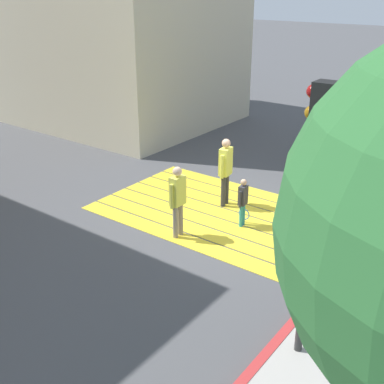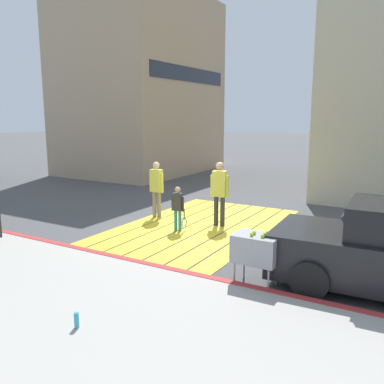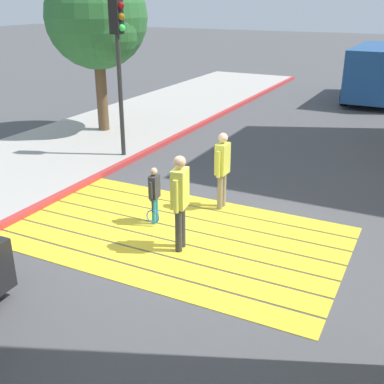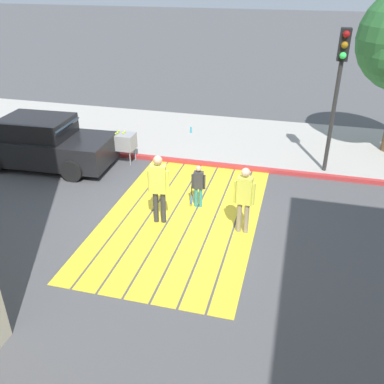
# 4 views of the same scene
# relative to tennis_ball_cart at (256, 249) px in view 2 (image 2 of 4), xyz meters

# --- Properties ---
(ground_plane) EXTENTS (120.00, 120.00, 0.00)m
(ground_plane) POSITION_rel_tennis_ball_cart_xyz_m (2.90, 2.81, -0.70)
(ground_plane) COLOR #4C4C4F
(crosswalk_stripes) EXTENTS (6.40, 3.80, 0.01)m
(crosswalk_stripes) POSITION_rel_tennis_ball_cart_xyz_m (2.90, 2.81, -0.69)
(crosswalk_stripes) COLOR yellow
(crosswalk_stripes) RESTS_ON ground
(sidewalk_west) EXTENTS (4.80, 40.00, 0.12)m
(sidewalk_west) POSITION_rel_tennis_ball_cart_xyz_m (-2.70, 2.81, -0.64)
(sidewalk_west) COLOR #ADA8A0
(sidewalk_west) RESTS_ON ground
(curb_painted) EXTENTS (0.16, 40.00, 0.13)m
(curb_painted) POSITION_rel_tennis_ball_cart_xyz_m (-0.35, 2.81, -0.63)
(curb_painted) COLOR #BC3333
(curb_painted) RESTS_ON ground
(building_far_north) EXTENTS (8.00, 6.03, 9.13)m
(building_far_north) POSITION_rel_tennis_ball_cart_xyz_m (11.40, 11.07, 3.87)
(building_far_north) COLOR tan
(building_far_north) RESTS_ON ground
(tennis_ball_cart) EXTENTS (0.56, 0.80, 1.02)m
(tennis_ball_cart) POSITION_rel_tennis_ball_cart_xyz_m (0.00, 0.00, 0.00)
(tennis_ball_cart) COLOR #99999E
(tennis_ball_cart) RESTS_ON ground
(water_bottle) EXTENTS (0.07, 0.07, 0.22)m
(water_bottle) POSITION_rel_tennis_ball_cart_xyz_m (-2.86, 1.53, -0.47)
(water_bottle) COLOR #33A5BF
(water_bottle) RESTS_ON sidewalk_west
(pedestrian_adult_lead) EXTENTS (0.28, 0.52, 1.79)m
(pedestrian_adult_lead) POSITION_rel_tennis_ball_cart_xyz_m (3.25, 2.35, 0.35)
(pedestrian_adult_lead) COLOR #333338
(pedestrian_adult_lead) RESTS_ON ground
(pedestrian_adult_trailing) EXTENTS (0.23, 0.50, 1.69)m
(pedestrian_adult_trailing) POSITION_rel_tennis_ball_cart_xyz_m (3.18, 4.40, 0.29)
(pedestrian_adult_trailing) COLOR gray
(pedestrian_adult_trailing) RESTS_ON ground
(pedestrian_child_with_racket) EXTENTS (0.28, 0.38, 1.20)m
(pedestrian_child_with_racket) POSITION_rel_tennis_ball_cart_xyz_m (2.28, 3.08, -0.03)
(pedestrian_child_with_racket) COLOR teal
(pedestrian_child_with_racket) RESTS_ON ground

